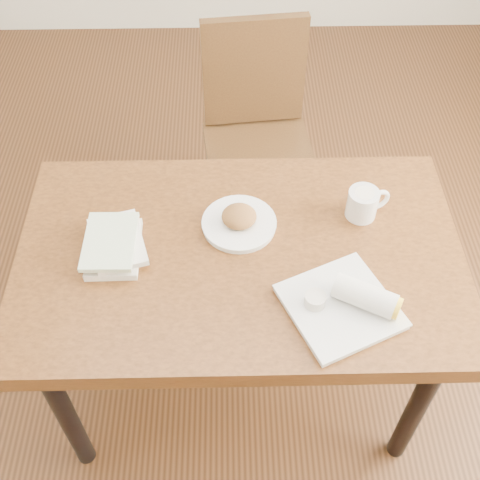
{
  "coord_description": "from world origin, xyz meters",
  "views": [
    {
      "loc": [
        -0.02,
        -1.08,
        2.07
      ],
      "look_at": [
        0.0,
        0.0,
        0.8
      ],
      "focal_mm": 45.0,
      "sensor_mm": 36.0,
      "label": 1
    }
  ],
  "objects_px": {
    "book_stack": "(114,245)",
    "table": "(240,269)",
    "chair_far": "(257,127)",
    "plate_scone": "(239,221)",
    "plate_burrito": "(348,303)",
    "coffee_mug": "(364,203)"
  },
  "relations": [
    {
      "from": "table",
      "to": "plate_burrito",
      "type": "bearing_deg",
      "value": -36.13
    },
    {
      "from": "table",
      "to": "coffee_mug",
      "type": "relative_size",
      "value": 9.56
    },
    {
      "from": "coffee_mug",
      "to": "book_stack",
      "type": "xyz_separation_m",
      "value": [
        -0.72,
        -0.13,
        -0.02
      ]
    },
    {
      "from": "book_stack",
      "to": "table",
      "type": "bearing_deg",
      "value": -1.53
    },
    {
      "from": "plate_burrito",
      "to": "book_stack",
      "type": "distance_m",
      "value": 0.67
    },
    {
      "from": "plate_scone",
      "to": "plate_burrito",
      "type": "xyz_separation_m",
      "value": [
        0.28,
        -0.3,
        0.01
      ]
    },
    {
      "from": "coffee_mug",
      "to": "plate_burrito",
      "type": "relative_size",
      "value": 0.38
    },
    {
      "from": "chair_far",
      "to": "plate_scone",
      "type": "bearing_deg",
      "value": -96.84
    },
    {
      "from": "chair_far",
      "to": "plate_burrito",
      "type": "relative_size",
      "value": 2.72
    },
    {
      "from": "coffee_mug",
      "to": "plate_burrito",
      "type": "height_order",
      "value": "coffee_mug"
    },
    {
      "from": "table",
      "to": "book_stack",
      "type": "bearing_deg",
      "value": 178.47
    },
    {
      "from": "plate_scone",
      "to": "book_stack",
      "type": "height_order",
      "value": "plate_scone"
    },
    {
      "from": "coffee_mug",
      "to": "plate_scone",
      "type": "bearing_deg",
      "value": -173.7
    },
    {
      "from": "chair_far",
      "to": "book_stack",
      "type": "xyz_separation_m",
      "value": [
        -0.44,
        -0.8,
        0.23
      ]
    },
    {
      "from": "coffee_mug",
      "to": "book_stack",
      "type": "height_order",
      "value": "coffee_mug"
    },
    {
      "from": "chair_far",
      "to": "coffee_mug",
      "type": "distance_m",
      "value": 0.77
    },
    {
      "from": "table",
      "to": "plate_scone",
      "type": "height_order",
      "value": "plate_scone"
    },
    {
      "from": "table",
      "to": "plate_burrito",
      "type": "xyz_separation_m",
      "value": [
        0.28,
        -0.2,
        0.11
      ]
    },
    {
      "from": "plate_scone",
      "to": "plate_burrito",
      "type": "height_order",
      "value": "plate_burrito"
    },
    {
      "from": "coffee_mug",
      "to": "plate_burrito",
      "type": "distance_m",
      "value": 0.35
    },
    {
      "from": "table",
      "to": "book_stack",
      "type": "xyz_separation_m",
      "value": [
        -0.35,
        0.01,
        0.11
      ]
    },
    {
      "from": "plate_burrito",
      "to": "chair_far",
      "type": "bearing_deg",
      "value": 100.85
    }
  ]
}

